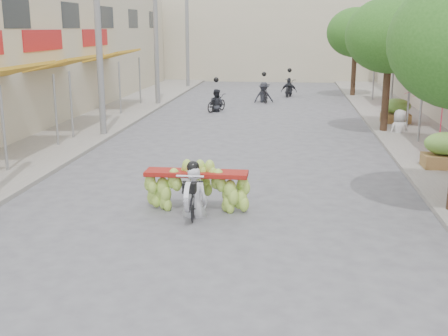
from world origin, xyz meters
TOP-DOWN VIEW (x-y plane):
  - ground at (0.00, 0.00)m, footprint 120.00×120.00m
  - sidewalk_left at (-7.00, 15.00)m, footprint 4.00×60.00m
  - sidewalk_right at (7.00, 15.00)m, footprint 4.00×60.00m
  - far_building at (0.00, 38.00)m, footprint 20.00×6.00m
  - utility_pole_mid at (-5.40, 12.00)m, footprint 0.60×0.24m
  - utility_pole_far at (-5.40, 21.00)m, footprint 0.60×0.24m
  - utility_pole_back at (-5.40, 30.00)m, footprint 0.60×0.24m
  - street_tree_mid at (5.40, 14.00)m, footprint 3.40×3.40m
  - street_tree_far at (5.40, 26.00)m, footprint 3.40×3.40m
  - produce_crate_mid at (6.20, 8.00)m, footprint 1.20×0.88m
  - produce_crate_far at (6.20, 16.00)m, footprint 1.20×0.88m
  - banana_motorbike at (-0.36, 3.39)m, footprint 2.33×1.80m
  - market_umbrella at (6.08, 8.26)m, footprint 2.75×2.75m
  - pedestrian at (5.95, 13.70)m, footprint 1.01×0.83m
  - bg_motorbike_a at (-1.97, 19.11)m, footprint 1.13×1.64m
  - bg_motorbike_b at (0.21, 22.86)m, footprint 1.16×1.95m
  - bg_motorbike_c at (1.59, 25.85)m, footprint 1.04×1.83m

SIDE VIEW (x-z plane):
  - ground at x=0.00m, z-range 0.00..0.00m
  - sidewalk_left at x=-7.00m, z-range 0.00..0.12m
  - sidewalk_right at x=7.00m, z-range 0.00..0.12m
  - banana_motorbike at x=-0.36m, z-range -0.35..1.78m
  - produce_crate_mid at x=6.20m, z-range 0.13..1.29m
  - produce_crate_far at x=6.20m, z-range 0.13..1.29m
  - bg_motorbike_a at x=-1.97m, z-range -0.22..1.73m
  - bg_motorbike_c at x=1.59m, z-range -0.20..1.75m
  - bg_motorbike_b at x=0.21m, z-range -0.15..1.80m
  - pedestrian at x=5.95m, z-range 0.12..1.89m
  - market_umbrella at x=6.08m, z-range 1.60..3.54m
  - far_building at x=0.00m, z-range 0.00..7.00m
  - street_tree_mid at x=5.40m, z-range 1.16..6.41m
  - street_tree_far at x=5.40m, z-range 1.16..6.41m
  - utility_pole_mid at x=-5.40m, z-range 0.03..8.03m
  - utility_pole_far at x=-5.40m, z-range 0.03..8.03m
  - utility_pole_back at x=-5.40m, z-range 0.03..8.03m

